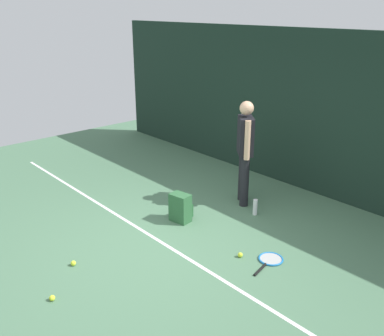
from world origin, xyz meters
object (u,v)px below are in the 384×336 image
Objects in this scene: tennis_ball_by_fence at (240,255)px; tennis_ball_mid_court at (73,263)px; tennis_player at (245,147)px; tennis_racket at (270,260)px; water_bottle at (255,207)px; backpack at (181,208)px; tennis_ball_near_player at (52,298)px.

tennis_ball_by_fence is 2.13m from tennis_ball_mid_court.
tennis_player is 2.02m from tennis_racket.
tennis_racket is 2.49m from tennis_ball_mid_court.
tennis_ball_mid_court is (-1.58, -1.93, 0.02)m from tennis_racket.
tennis_player is at bearing 155.30° from water_bottle.
tennis_ball_near_player is at bearing 92.94° from backpack.
tennis_player is 1.42m from backpack.
tennis_ball_near_player is 1.00× the size of tennis_ball_by_fence.
tennis_player reaches higher than water_bottle.
tennis_ball_near_player is 3.31m from water_bottle.
tennis_ball_near_player is at bearing 136.11° from tennis_player.
tennis_ball_by_fence is at bearing 70.35° from tennis_ball_near_player.
backpack reaches higher than tennis_ball_near_player.
tennis_player reaches higher than backpack.
water_bottle is (0.44, -0.20, -0.84)m from tennis_player.
water_bottle is (0.59, 2.80, 0.09)m from tennis_ball_mid_court.
water_bottle is at bearing -163.89° from tennis_player.
tennis_racket is 9.64× the size of tennis_ball_near_player.
backpack is 6.67× the size of tennis_ball_near_player.
tennis_ball_mid_court is 0.26× the size of water_bottle.
tennis_player is 0.97m from water_bottle.
tennis_ball_near_player is at bearing -91.94° from water_bottle.
water_bottle reaches higher than tennis_ball_near_player.
backpack is 2.37m from tennis_ball_near_player.
tennis_player reaches higher than tennis_ball_mid_court.
tennis_player is 25.76× the size of tennis_ball_by_fence.
tennis_racket is 0.38m from tennis_ball_by_fence.
tennis_racket is at bearing 174.91° from backpack.
tennis_ball_by_fence is 1.00× the size of tennis_ball_mid_court.
tennis_ball_near_player is 2.35m from tennis_ball_by_fence.
tennis_ball_near_player is (0.51, -2.31, -0.18)m from backpack.
tennis_ball_near_player is 0.70m from tennis_ball_mid_court.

